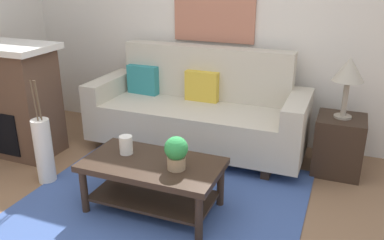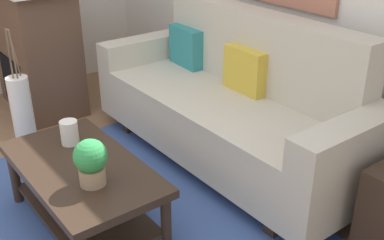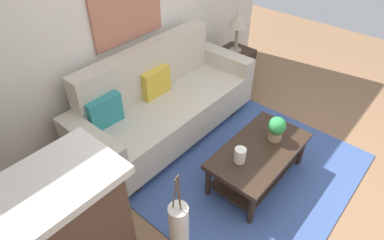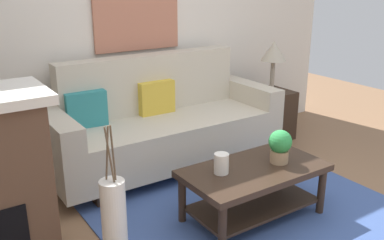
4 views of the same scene
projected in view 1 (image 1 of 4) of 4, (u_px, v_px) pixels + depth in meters
name	position (u px, v px, depth m)	size (l,w,h in m)	color
ground_plane	(135.00, 236.00, 2.98)	(8.90, 8.90, 0.00)	#8C6647
wall_back	(226.00, 18.00, 4.36)	(4.90, 0.10, 2.70)	silver
area_rug	(164.00, 201.00, 3.42)	(2.29, 1.99, 0.01)	#3D5693
couch	(198.00, 112.00, 4.26)	(2.27, 0.84, 1.08)	beige
throw_pillow_teal	(143.00, 80.00, 4.52)	(0.36, 0.12, 0.32)	teal
throw_pillow_mustard	(202.00, 86.00, 4.28)	(0.36, 0.12, 0.32)	gold
coffee_table	(153.00, 175.00, 3.21)	(1.10, 0.60, 0.43)	#332319
tabletop_vase	(126.00, 145.00, 3.28)	(0.11, 0.11, 0.15)	white
potted_plant_tabletop	(176.00, 152.00, 3.01)	(0.18, 0.18, 0.26)	tan
side_table	(338.00, 145.00, 3.83)	(0.44, 0.44, 0.56)	#332319
table_lamp	(349.00, 72.00, 3.57)	(0.28, 0.28, 0.57)	gray
fireplace	(12.00, 99.00, 4.17)	(1.02, 0.58, 1.16)	brown
floor_vase	(44.00, 151.00, 3.64)	(0.16, 0.16, 0.61)	white
floor_vase_branch_a	(38.00, 101.00, 3.46)	(0.01, 0.01, 0.36)	brown
floor_vase_branch_b	(37.00, 100.00, 3.49)	(0.01, 0.01, 0.36)	brown
floor_vase_branch_c	(34.00, 101.00, 3.46)	(0.01, 0.01, 0.36)	brown
framed_painting	(214.00, 6.00, 4.29)	(0.91, 0.03, 0.76)	#B77056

